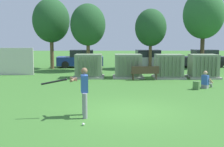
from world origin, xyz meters
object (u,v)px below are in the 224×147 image
object	(u,v)px
sports_ball	(83,124)
transformer_mid_east	(168,66)
batter	(82,89)
transformer_west	(88,66)
transformer_east	(203,66)
backpack	(196,86)
parked_car_left_of_center	(146,59)
parked_car_right_of_center	(202,59)
parked_car_leftmost	(80,59)
transformer_mid_west	(127,66)
seated_spectator	(205,81)
park_bench	(144,72)

from	to	relation	value
sports_ball	transformer_mid_east	bearing A→B (deg)	65.80
batter	sports_ball	world-z (taller)	batter
transformer_west	transformer_east	distance (m)	7.85
backpack	parked_car_left_of_center	xyz separation A→B (m)	(-1.32, 11.25, 0.54)
transformer_west	transformer_east	world-z (taller)	same
backpack	parked_car_right_of_center	size ratio (longest dim) A/B	0.10
batter	parked_car_right_of_center	bearing A→B (deg)	60.53
batter	parked_car_leftmost	bearing A→B (deg)	96.48
transformer_mid_west	parked_car_right_of_center	world-z (taller)	same
transformer_west	backpack	xyz separation A→B (m)	(6.12, -4.52, -0.57)
batter	parked_car_leftmost	xyz separation A→B (m)	(-1.89, 16.61, -0.22)
seated_spectator	parked_car_right_of_center	world-z (taller)	parked_car_right_of_center
park_bench	parked_car_left_of_center	xyz separation A→B (m)	(1.05, 7.88, 0.22)
transformer_east	seated_spectator	size ratio (longest dim) A/B	2.18
batter	parked_car_leftmost	size ratio (longest dim) A/B	0.40
transformer_mid_east	sports_ball	distance (m)	11.72
transformer_mid_east	park_bench	bearing A→B (deg)	-149.66
batter	sports_ball	size ratio (longest dim) A/B	19.33
batter	park_bench	bearing A→B (deg)	69.83
transformer_mid_east	parked_car_leftmost	bearing A→B (deg)	134.22
transformer_mid_east	parked_car_left_of_center	size ratio (longest dim) A/B	0.48
sports_ball	transformer_west	bearing A→B (deg)	93.64
transformer_mid_east	transformer_east	distance (m)	2.36
parked_car_left_of_center	parked_car_leftmost	bearing A→B (deg)	178.95
park_bench	transformer_mid_west	bearing A→B (deg)	131.70
park_bench	parked_car_left_of_center	world-z (taller)	parked_car_left_of_center
batter	parked_car_left_of_center	world-z (taller)	batter
park_bench	parked_car_right_of_center	distance (m)	10.45
transformer_mid_east	park_bench	xyz separation A→B (m)	(-1.74, -1.02, -0.25)
sports_ball	transformer_east	bearing A→B (deg)	56.12
parked_car_leftmost	park_bench	bearing A→B (deg)	-57.70
transformer_west	transformer_mid_east	xyz separation A→B (m)	(5.48, -0.14, 0.00)
transformer_mid_west	transformer_east	size ratio (longest dim) A/B	1.00
seated_spectator	backpack	distance (m)	0.82
backpack	parked_car_leftmost	size ratio (longest dim) A/B	0.10
backpack	transformer_west	bearing A→B (deg)	143.53
transformer_mid_west	sports_ball	world-z (taller)	transformer_mid_west
park_bench	parked_car_left_of_center	size ratio (longest dim) A/B	0.42
transformer_east	park_bench	distance (m)	4.23
parked_car_left_of_center	transformer_west	bearing A→B (deg)	-125.50
transformer_mid_west	seated_spectator	bearing A→B (deg)	-44.99
backpack	park_bench	bearing A→B (deg)	125.16
transformer_mid_west	parked_car_leftmost	world-z (taller)	same
transformer_west	parked_car_leftmost	xyz separation A→B (m)	(-1.31, 6.84, -0.04)
parked_car_leftmost	backpack	bearing A→B (deg)	-56.83
transformer_east	parked_car_leftmost	world-z (taller)	same
sports_ball	parked_car_leftmost	world-z (taller)	parked_car_leftmost
parked_car_right_of_center	transformer_east	bearing A→B (deg)	-107.41
park_bench	batter	world-z (taller)	batter
transformer_mid_east	park_bench	size ratio (longest dim) A/B	1.15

